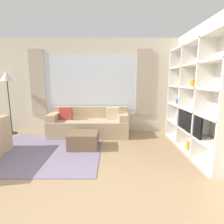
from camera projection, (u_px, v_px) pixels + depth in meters
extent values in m
plane|color=#9E7F5B|center=(60.00, 207.00, 2.12)|extent=(16.00, 16.00, 0.00)
cube|color=beige|center=(90.00, 86.00, 5.15)|extent=(6.20, 0.07, 2.70)
cube|color=silver|center=(90.00, 83.00, 5.09)|extent=(2.75, 0.01, 1.60)
cube|color=#B2A38E|center=(37.00, 83.00, 5.07)|extent=(0.44, 0.03, 1.90)
cube|color=#B2A38E|center=(143.00, 83.00, 5.08)|extent=(0.44, 0.03, 1.90)
cube|color=beige|center=(206.00, 89.00, 3.51)|extent=(0.07, 4.49, 2.70)
cube|color=slate|center=(46.00, 150.00, 3.84)|extent=(2.39, 2.30, 0.01)
cube|color=silver|center=(201.00, 99.00, 3.63)|extent=(0.02, 2.30, 2.29)
cube|color=silver|center=(202.00, 101.00, 3.26)|extent=(0.35, 0.04, 2.29)
cube|color=silver|center=(185.00, 97.00, 4.01)|extent=(0.35, 0.04, 2.29)
cube|color=silver|center=(174.00, 94.00, 4.76)|extent=(0.35, 0.04, 2.29)
cube|color=silver|center=(189.00, 150.00, 3.83)|extent=(0.35, 2.30, 0.04)
cube|color=silver|center=(190.00, 130.00, 3.76)|extent=(0.35, 2.30, 0.04)
cube|color=silver|center=(192.00, 109.00, 3.67)|extent=(0.35, 2.30, 0.04)
cube|color=silver|center=(194.00, 87.00, 3.59)|extent=(0.35, 2.30, 0.04)
cube|color=silver|center=(196.00, 65.00, 3.51)|extent=(0.35, 2.30, 0.04)
cube|color=silver|center=(198.00, 41.00, 3.43)|extent=(0.35, 2.30, 0.04)
cube|color=black|center=(188.00, 123.00, 3.55)|extent=(0.04, 1.01, 0.39)
cube|color=black|center=(188.00, 131.00, 3.59)|extent=(0.10, 0.24, 0.03)
cube|color=orange|center=(189.00, 146.00, 3.80)|extent=(0.12, 0.12, 0.17)
cylinder|color=#232328|center=(177.00, 119.00, 4.47)|extent=(0.06, 0.06, 0.16)
cylinder|color=orange|center=(180.00, 64.00, 4.29)|extent=(0.05, 0.05, 0.11)
cube|color=orange|center=(188.00, 147.00, 3.80)|extent=(0.08, 0.08, 0.09)
cube|color=#2856A8|center=(177.00, 101.00, 4.44)|extent=(0.10, 0.10, 0.12)
cube|color=orange|center=(193.00, 83.00, 3.58)|extent=(0.12, 0.12, 0.15)
cube|color=tan|center=(88.00, 128.00, 4.85)|extent=(2.14, 0.82, 0.45)
cube|color=tan|center=(89.00, 112.00, 5.10)|extent=(2.14, 0.18, 0.33)
cube|color=tan|center=(53.00, 117.00, 4.79)|extent=(0.24, 0.76, 0.19)
cube|color=tan|center=(122.00, 117.00, 4.80)|extent=(0.24, 0.76, 0.19)
cube|color=beige|center=(112.00, 114.00, 4.83)|extent=(0.35, 0.15, 0.34)
cube|color=#AD3D33|center=(65.00, 114.00, 4.82)|extent=(0.35, 0.16, 0.34)
cube|color=brown|center=(83.00, 140.00, 3.97)|extent=(0.65, 0.58, 0.36)
cylinder|color=black|center=(12.00, 133.00, 5.07)|extent=(0.26, 0.26, 0.02)
cylinder|color=#2D2D30|center=(9.00, 108.00, 4.94)|extent=(0.03, 0.03, 1.48)
cone|color=silver|center=(5.00, 76.00, 4.78)|extent=(0.35, 0.35, 0.26)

